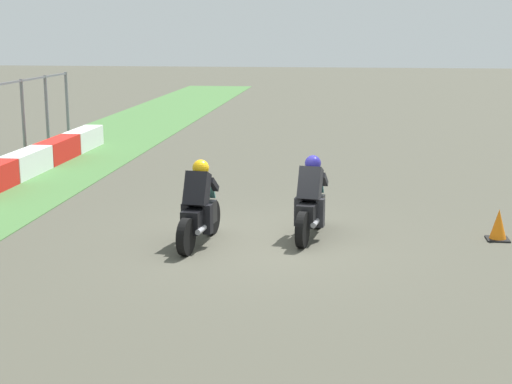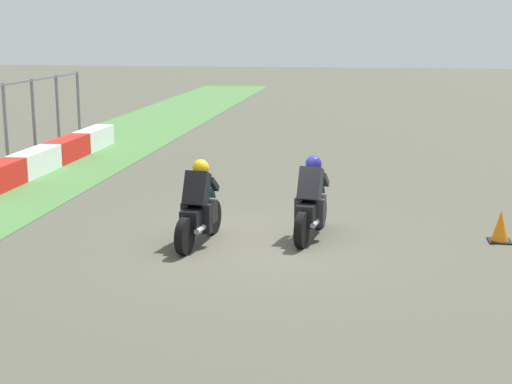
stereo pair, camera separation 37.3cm
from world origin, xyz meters
TOP-DOWN VIEW (x-y plane):
  - ground_plane at (0.00, 0.00)m, footprint 120.00×120.00m
  - rider_lane_a at (0.42, -0.87)m, footprint 2.04×0.60m
  - rider_lane_b at (-0.29, 1.08)m, footprint 2.04×0.59m
  - traffic_cone at (0.63, -4.26)m, footprint 0.40×0.40m

SIDE VIEW (x-z plane):
  - ground_plane at x=0.00m, z-range 0.00..0.00m
  - traffic_cone at x=0.63m, z-range -0.02..0.55m
  - rider_lane_a at x=0.42m, z-range -0.13..1.38m
  - rider_lane_b at x=-0.29m, z-range -0.13..1.38m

